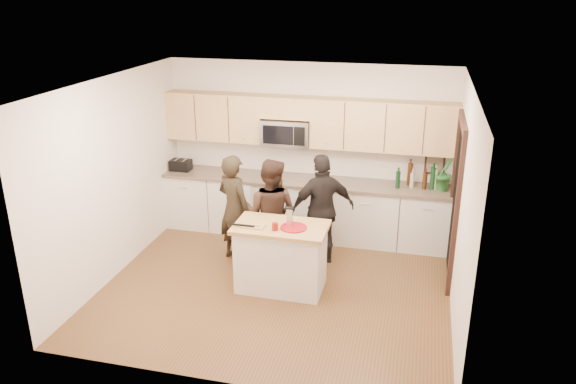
% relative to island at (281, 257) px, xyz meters
% --- Properties ---
extents(floor, '(4.50, 4.50, 0.00)m').
position_rel_island_xyz_m(floor, '(-0.07, 0.02, -0.45)').
color(floor, brown).
rests_on(floor, ground).
extents(room_shell, '(4.52, 4.02, 2.71)m').
position_rel_island_xyz_m(room_shell, '(-0.07, 0.02, 1.28)').
color(room_shell, beige).
rests_on(room_shell, ground).
extents(back_cabinetry, '(4.50, 0.66, 0.94)m').
position_rel_island_xyz_m(back_cabinetry, '(-0.07, 1.71, 0.02)').
color(back_cabinetry, beige).
rests_on(back_cabinetry, ground).
extents(upper_cabinetry, '(4.50, 0.33, 0.75)m').
position_rel_island_xyz_m(upper_cabinetry, '(-0.03, 1.85, 1.39)').
color(upper_cabinetry, tan).
rests_on(upper_cabinetry, ground).
extents(microwave, '(0.76, 0.41, 0.40)m').
position_rel_island_xyz_m(microwave, '(-0.38, 1.82, 1.20)').
color(microwave, silver).
rests_on(microwave, ground).
extents(doorway, '(0.06, 1.25, 2.20)m').
position_rel_island_xyz_m(doorway, '(2.17, 0.92, 0.70)').
color(doorway, black).
rests_on(doorway, ground).
extents(framed_picture, '(0.30, 0.03, 0.38)m').
position_rel_island_xyz_m(framed_picture, '(1.88, 2.00, 0.83)').
color(framed_picture, black).
rests_on(framed_picture, ground).
extents(dish_towel, '(0.34, 0.60, 0.48)m').
position_rel_island_xyz_m(dish_towel, '(-1.02, 1.52, 0.35)').
color(dish_towel, white).
rests_on(dish_towel, ground).
extents(island, '(1.21, 0.71, 0.90)m').
position_rel_island_xyz_m(island, '(0.00, 0.00, 0.00)').
color(island, beige).
rests_on(island, ground).
extents(red_plate, '(0.34, 0.34, 0.02)m').
position_rel_island_xyz_m(red_plate, '(0.18, -0.04, 0.45)').
color(red_plate, maroon).
rests_on(red_plate, island).
extents(box_grater, '(0.09, 0.06, 0.23)m').
position_rel_island_xyz_m(box_grater, '(0.11, 0.02, 0.58)').
color(box_grater, silver).
rests_on(box_grater, red_plate).
extents(drink_glass, '(0.08, 0.08, 0.09)m').
position_rel_island_xyz_m(drink_glass, '(-0.04, -0.16, 0.49)').
color(drink_glass, maroon).
rests_on(drink_glass, island).
extents(cutting_board, '(0.30, 0.18, 0.02)m').
position_rel_island_xyz_m(cutting_board, '(-0.33, -0.13, 0.46)').
color(cutting_board, '#A97C46').
rests_on(cutting_board, island).
extents(tongs, '(0.29, 0.03, 0.02)m').
position_rel_island_xyz_m(tongs, '(-0.44, -0.17, 0.47)').
color(tongs, black).
rests_on(tongs, cutting_board).
extents(knife, '(0.22, 0.02, 0.01)m').
position_rel_island_xyz_m(knife, '(-0.35, -0.13, 0.47)').
color(knife, silver).
rests_on(knife, cutting_board).
extents(toaster, '(0.33, 0.22, 0.18)m').
position_rel_island_xyz_m(toaster, '(-2.12, 1.69, 0.57)').
color(toaster, black).
rests_on(toaster, back_cabinetry).
extents(bottle_cluster, '(0.61, 0.26, 0.40)m').
position_rel_island_xyz_m(bottle_cluster, '(1.70, 1.75, 0.67)').
color(bottle_cluster, black).
rests_on(bottle_cluster, back_cabinetry).
extents(orchid, '(0.38, 0.39, 0.55)m').
position_rel_island_xyz_m(orchid, '(2.03, 1.74, 0.76)').
color(orchid, '#2A692C').
rests_on(orchid, back_cabinetry).
extents(woman_left, '(0.69, 0.60, 1.58)m').
position_rel_island_xyz_m(woman_left, '(-0.86, 0.66, 0.34)').
color(woman_left, black).
rests_on(woman_left, ground).
extents(woman_center, '(0.82, 0.66, 1.59)m').
position_rel_island_xyz_m(woman_center, '(-0.30, 0.60, 0.34)').
color(woman_center, black).
rests_on(woman_center, ground).
extents(woman_right, '(1.02, 0.82, 1.62)m').
position_rel_island_xyz_m(woman_right, '(0.38, 0.87, 0.36)').
color(woman_right, black).
rests_on(woman_right, ground).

